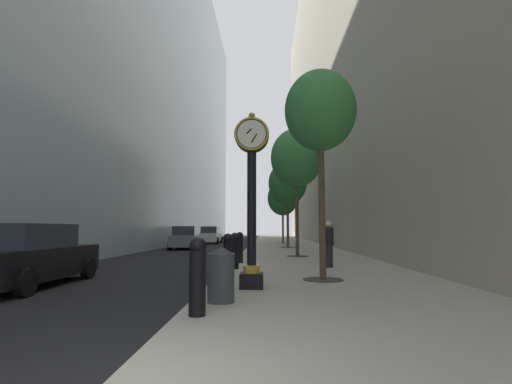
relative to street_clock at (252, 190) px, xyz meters
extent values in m
plane|color=black|center=(-1.12, 21.33, -2.46)|extent=(110.00, 110.00, 0.00)
cube|color=#9E998E|center=(2.08, 24.33, -2.39)|extent=(6.39, 80.00, 0.14)
cube|color=#93A8B7|center=(-12.39, 24.33, 15.48)|extent=(9.00, 80.00, 35.88)
cube|color=#A89E89|center=(9.78, 24.33, 15.68)|extent=(9.00, 80.00, 36.28)
cube|color=black|center=(0.00, 0.01, -2.15)|extent=(0.55, 0.55, 0.35)
cylinder|color=gold|center=(0.00, 0.01, -1.88)|extent=(0.38, 0.38, 0.18)
cylinder|color=black|center=(0.00, 0.01, -0.43)|extent=(0.22, 0.22, 2.72)
cylinder|color=black|center=(0.00, 0.01, 1.35)|extent=(0.84, 0.28, 0.84)
torus|color=gold|center=(0.00, -0.14, 1.35)|extent=(0.82, 0.05, 0.82)
cylinder|color=silver|center=(0.00, -0.14, 1.35)|extent=(0.69, 0.01, 0.69)
cylinder|color=silver|center=(0.00, 0.16, 1.35)|extent=(0.69, 0.01, 0.69)
sphere|color=gold|center=(0.00, 0.01, 1.84)|extent=(0.16, 0.16, 0.16)
cube|color=black|center=(-0.06, -0.15, 1.41)|extent=(0.14, 0.01, 0.14)
cube|color=black|center=(0.07, -0.15, 1.23)|extent=(0.16, 0.01, 0.24)
cylinder|color=black|center=(-0.76, -2.82, -1.80)|extent=(0.27, 0.27, 1.03)
sphere|color=black|center=(-0.76, -2.82, -1.21)|extent=(0.29, 0.29, 0.29)
cylinder|color=black|center=(-0.76, 1.82, -1.80)|extent=(0.27, 0.27, 1.03)
sphere|color=black|center=(-0.76, 1.82, -1.21)|extent=(0.29, 0.29, 0.29)
cylinder|color=black|center=(-0.76, 4.14, -1.80)|extent=(0.27, 0.27, 1.03)
sphere|color=black|center=(-0.76, 4.14, -1.21)|extent=(0.29, 0.29, 0.29)
cylinder|color=black|center=(-0.76, 6.46, -1.80)|extent=(0.27, 0.27, 1.03)
sphere|color=black|center=(-0.76, 6.46, -1.21)|extent=(0.29, 0.29, 0.29)
cylinder|color=#333335|center=(1.89, 1.44, -2.31)|extent=(1.10, 1.10, 0.02)
cylinder|color=#4C3D2D|center=(1.89, 1.44, -0.33)|extent=(0.18, 0.18, 3.98)
ellipsoid|color=#387F3D|center=(1.89, 1.44, 2.42)|extent=(2.02, 2.02, 2.32)
cylinder|color=#333335|center=(1.89, 10.07, -2.31)|extent=(1.10, 1.10, 0.02)
cylinder|color=#4C3D2D|center=(1.89, 10.07, -0.31)|extent=(0.18, 0.18, 4.03)
ellipsoid|color=#387F3D|center=(1.89, 10.07, 2.70)|extent=(2.65, 2.65, 3.05)
cylinder|color=#333335|center=(1.89, 18.71, -2.31)|extent=(1.10, 1.10, 0.02)
cylinder|color=#4C3D2D|center=(1.89, 18.71, -0.48)|extent=(0.18, 0.18, 3.68)
ellipsoid|color=#2D7033|center=(1.89, 18.71, 2.43)|extent=(2.84, 2.84, 3.27)
cylinder|color=#333335|center=(1.89, 27.34, -2.31)|extent=(1.10, 1.10, 0.02)
cylinder|color=#4C3D2D|center=(1.89, 27.34, -0.70)|extent=(0.18, 0.18, 3.24)
ellipsoid|color=#2D7033|center=(1.89, 27.34, 2.03)|extent=(2.96, 2.96, 3.40)
cylinder|color=#383D42|center=(-0.52, -1.70, -1.86)|extent=(0.52, 0.52, 0.92)
cone|color=#272A2E|center=(-0.52, -1.70, -1.35)|extent=(0.53, 0.53, 0.16)
cylinder|color=#23232D|center=(2.61, 4.79, -1.93)|extent=(0.31, 0.31, 0.79)
cylinder|color=black|center=(2.61, 4.79, -1.21)|extent=(0.40, 0.40, 0.64)
sphere|color=beige|center=(2.61, 4.79, -0.77)|extent=(0.24, 0.24, 0.24)
cube|color=brown|center=(2.40, 4.75, -1.57)|extent=(0.16, 0.22, 0.24)
cube|color=silver|center=(-5.45, 29.50, -1.82)|extent=(1.84, 4.41, 0.85)
cube|color=#282D38|center=(-5.45, 29.28, -1.07)|extent=(1.61, 2.47, 0.69)
cylinder|color=black|center=(-6.36, 31.00, -2.14)|extent=(0.22, 0.64, 0.64)
cylinder|color=black|center=(-4.54, 30.99, -2.14)|extent=(0.22, 0.64, 0.64)
cylinder|color=black|center=(-6.37, 28.01, -2.14)|extent=(0.22, 0.64, 0.64)
cylinder|color=black|center=(-4.55, 28.00, -2.14)|extent=(0.22, 0.64, 0.64)
cube|color=black|center=(-5.99, 0.95, -1.84)|extent=(1.87, 4.53, 0.80)
cube|color=#282D38|center=(-5.98, 0.73, -1.13)|extent=(1.62, 2.55, 0.66)
cylinder|color=black|center=(-6.91, 2.47, -2.14)|extent=(0.23, 0.64, 0.64)
cylinder|color=black|center=(-5.12, 2.50, -2.14)|extent=(0.23, 0.64, 0.64)
cylinder|color=black|center=(-5.06, -0.56, -2.14)|extent=(0.23, 0.64, 0.64)
cube|color=slate|center=(-5.71, 19.04, -1.83)|extent=(1.99, 4.07, 0.83)
cube|color=#282D38|center=(-5.70, 18.84, -1.10)|extent=(1.70, 2.30, 0.68)
cylinder|color=black|center=(-6.68, 20.38, -2.14)|extent=(0.24, 0.65, 0.64)
cylinder|color=black|center=(-4.83, 20.44, -2.14)|extent=(0.24, 0.65, 0.64)
cylinder|color=black|center=(-6.58, 17.65, -2.14)|extent=(0.24, 0.65, 0.64)
cylinder|color=black|center=(-4.74, 17.71, -2.14)|extent=(0.24, 0.65, 0.64)
camera|label=1|loc=(0.37, -8.93, -0.93)|focal=26.19mm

